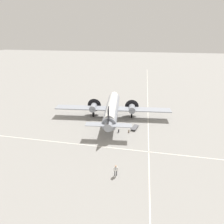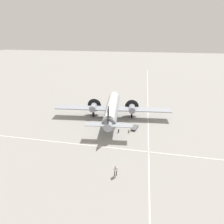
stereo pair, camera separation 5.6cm
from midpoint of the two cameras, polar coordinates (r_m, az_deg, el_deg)
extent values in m
plane|color=gray|center=(38.58, -0.04, -2.37)|extent=(300.00, 300.00, 0.00)
cube|color=silver|center=(38.13, 11.68, -3.26)|extent=(120.00, 0.16, 0.01)
cube|color=silver|center=(29.89, -3.63, -11.21)|extent=(0.16, 120.00, 0.01)
cylinder|color=#9399A3|center=(37.53, -0.04, 0.97)|extent=(14.64, 4.11, 2.70)
cylinder|color=white|center=(37.24, -0.04, 2.01)|extent=(13.85, 3.24, 1.89)
sphere|color=#9399A3|center=(44.23, 0.70, 4.68)|extent=(2.56, 2.56, 2.56)
cylinder|color=#9399A3|center=(31.01, -1.10, -4.11)|extent=(2.95, 1.76, 1.48)
cube|color=black|center=(29.68, -1.23, -1.39)|extent=(1.59, 0.30, 3.10)
cube|color=#9399A3|center=(30.63, -1.17, -4.20)|extent=(2.21, 8.23, 0.10)
cube|color=#9399A3|center=(38.63, 0.08, 1.13)|extent=(4.79, 25.52, 0.20)
cylinder|color=#9399A3|center=(39.39, -6.17, 1.49)|extent=(2.60, 1.72, 1.48)
cylinder|color=black|center=(40.62, -5.83, 2.23)|extent=(0.35, 3.11, 3.12)
sphere|color=black|center=(40.74, -5.80, 2.30)|extent=(0.52, 0.52, 0.52)
cylinder|color=#9399A3|center=(38.79, 6.49, 1.10)|extent=(2.60, 1.72, 1.48)
cylinder|color=black|center=(40.04, 6.44, 1.86)|extent=(0.35, 3.11, 3.12)
sphere|color=black|center=(40.15, 6.43, 1.93)|extent=(0.52, 0.52, 0.52)
cylinder|color=#4C4C51|center=(39.61, -6.16, -0.10)|extent=(0.18, 0.18, 0.99)
cylinder|color=black|center=(39.81, -6.13, -0.75)|extent=(1.12, 0.41, 1.10)
cylinder|color=#4C4C51|center=(39.01, 6.42, -0.51)|extent=(0.18, 0.18, 0.99)
cylinder|color=black|center=(39.22, 6.39, -1.17)|extent=(1.12, 0.41, 1.10)
cylinder|color=#4C4C51|center=(43.35, 0.55, 1.92)|extent=(0.14, 0.14, 0.88)
cylinder|color=black|center=(43.53, 0.55, 1.38)|extent=(0.71, 0.25, 0.70)
cylinder|color=#2D2D33|center=(24.61, 1.44, -19.25)|extent=(0.12, 0.12, 0.81)
cylinder|color=#2D2D33|center=(24.60, 0.86, -19.28)|extent=(0.12, 0.12, 0.81)
cube|color=white|center=(24.12, 1.17, -18.05)|extent=(0.27, 0.42, 0.61)
sphere|color=tan|center=(23.83, 1.18, -17.28)|extent=(0.27, 0.27, 0.27)
cylinder|color=white|center=(24.16, 1.76, -18.08)|extent=(0.09, 0.09, 0.58)
cylinder|color=white|center=(24.13, 0.57, -18.13)|extent=(0.09, 0.09, 0.58)
cube|color=navy|center=(24.00, 1.18, -18.08)|extent=(0.02, 0.05, 0.39)
cube|color=#47331E|center=(33.77, 5.49, -6.27)|extent=(0.45, 0.17, 0.44)
cube|color=#312315|center=(33.65, 5.51, -5.91)|extent=(0.16, 0.12, 0.02)
cube|color=#232328|center=(33.67, 2.15, -6.18)|extent=(0.38, 0.18, 0.53)
cube|color=black|center=(33.52, 2.16, -5.75)|extent=(0.14, 0.12, 0.02)
cube|color=#56565B|center=(35.10, 7.40, -4.95)|extent=(2.49, 1.55, 0.04)
cube|color=#56565B|center=(34.04, 6.78, -5.44)|extent=(0.30, 0.91, 0.04)
cylinder|color=#56565B|center=(34.22, 6.08, -5.44)|extent=(0.04, 0.04, 0.22)
cylinder|color=#56565B|center=(33.98, 7.47, -5.76)|extent=(0.04, 0.04, 0.22)
cylinder|color=black|center=(36.01, 7.30, -4.42)|extent=(0.29, 0.14, 0.28)
cylinder|color=black|center=(35.81, 8.43, -4.67)|extent=(0.29, 0.14, 0.28)
cylinder|color=black|center=(34.55, 6.30, -5.70)|extent=(0.29, 0.14, 0.28)
cylinder|color=black|center=(34.35, 7.48, -5.96)|extent=(0.29, 0.14, 0.28)
camera|label=1|loc=(0.03, -90.04, -0.02)|focal=28.00mm
camera|label=2|loc=(0.03, 89.96, 0.02)|focal=28.00mm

